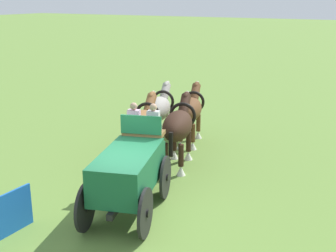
{
  "coord_description": "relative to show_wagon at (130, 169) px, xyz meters",
  "views": [
    {
      "loc": [
        -9.09,
        -6.23,
        5.68
      ],
      "look_at": [
        4.28,
        1.14,
        1.2
      ],
      "focal_mm": 47.43,
      "sensor_mm": 36.0,
      "label": 1
    }
  ],
  "objects": [
    {
      "name": "ground_plane",
      "position": [
        -0.17,
        -0.05,
        -1.19
      ],
      "size": [
        220.0,
        220.0,
        0.0
      ],
      "primitive_type": "plane",
      "color": "olive"
    },
    {
      "name": "show_wagon",
      "position": [
        0.0,
        0.0,
        0.0
      ],
      "size": [
        5.78,
        2.58,
        2.68
      ],
      "color": "#195B38",
      "rests_on": "ground"
    },
    {
      "name": "draft_horse_rear_near",
      "position": [
        3.24,
        1.66,
        0.18
      ],
      "size": [
        3.09,
        1.49,
        2.25
      ],
      "color": "brown",
      "rests_on": "ground"
    },
    {
      "name": "draft_horse_rear_off",
      "position": [
        3.61,
        0.41,
        0.22
      ],
      "size": [
        3.1,
        1.53,
        2.29
      ],
      "color": "#331E14",
      "rests_on": "ground"
    },
    {
      "name": "draft_horse_lead_near",
      "position": [
        5.73,
        2.41,
        0.11
      ],
      "size": [
        3.1,
        1.5,
        2.16
      ],
      "color": "#9E998E",
      "rests_on": "ground"
    },
    {
      "name": "draft_horse_lead_off",
      "position": [
        6.12,
        1.17,
        0.14
      ],
      "size": [
        3.04,
        1.45,
        2.2
      ],
      "color": "brown",
      "rests_on": "ground"
    }
  ]
}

